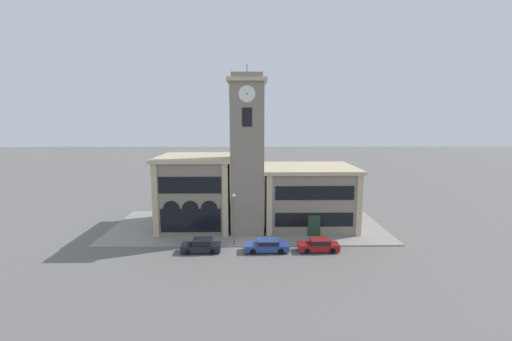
{
  "coord_description": "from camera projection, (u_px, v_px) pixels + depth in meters",
  "views": [
    {
      "loc": [
        0.4,
        -37.28,
        14.33
      ],
      "look_at": [
        1.06,
        3.3,
        8.36
      ],
      "focal_mm": 24.0,
      "sensor_mm": 36.0,
      "label": 1
    }
  ],
  "objects": [
    {
      "name": "bollard",
      "position": [
        204.0,
        241.0,
        39.15
      ],
      "size": [
        0.18,
        0.18,
        1.06
      ],
      "color": "black",
      "rests_on": "sidewalk_kerb"
    },
    {
      "name": "town_hall_right_wing",
      "position": [
        308.0,
        196.0,
        46.67
      ],
      "size": [
        12.43,
        10.69,
        8.19
      ],
      "color": "gray",
      "rests_on": "ground_plane"
    },
    {
      "name": "town_hall_left_wing",
      "position": [
        197.0,
        191.0,
        46.31
      ],
      "size": [
        9.88,
        10.69,
        9.62
      ],
      "color": "gray",
      "rests_on": "ground_plane"
    },
    {
      "name": "clock_tower",
      "position": [
        247.0,
        155.0,
        42.79
      ],
      "size": [
        4.79,
        4.79,
        21.11
      ],
      "color": "gray",
      "rests_on": "ground_plane"
    },
    {
      "name": "sidewalk_kerb",
      "position": [
        248.0,
        226.0,
        46.51
      ],
      "size": [
        36.15,
        15.29,
        0.15
      ],
      "color": "gray",
      "rests_on": "ground_plane"
    },
    {
      "name": "parked_car_near",
      "position": [
        202.0,
        245.0,
        37.47
      ],
      "size": [
        4.29,
        1.84,
        1.47
      ],
      "rotation": [
        0.0,
        0.0,
        3.16
      ],
      "color": "black",
      "rests_on": "ground_plane"
    },
    {
      "name": "ground_plane",
      "position": [
        247.0,
        247.0,
        38.96
      ],
      "size": [
        300.0,
        300.0,
        0.0
      ],
      "primitive_type": "plane",
      "color": "#605E5B"
    },
    {
      "name": "street_lamp",
      "position": [
        234.0,
        212.0,
        38.8
      ],
      "size": [
        0.36,
        0.36,
        5.95
      ],
      "color": "#4C4C51",
      "rests_on": "sidewalk_kerb"
    },
    {
      "name": "parked_car_far",
      "position": [
        319.0,
        245.0,
        37.68
      ],
      "size": [
        4.46,
        1.78,
        1.39
      ],
      "rotation": [
        0.0,
        0.0,
        3.16
      ],
      "color": "maroon",
      "rests_on": "ground_plane"
    },
    {
      "name": "parked_car_mid",
      "position": [
        267.0,
        245.0,
        37.59
      ],
      "size": [
        4.9,
        1.93,
        1.36
      ],
      "rotation": [
        0.0,
        0.0,
        3.16
      ],
      "color": "navy",
      "rests_on": "ground_plane"
    }
  ]
}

